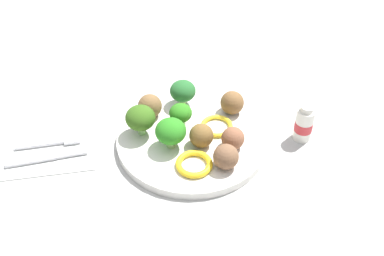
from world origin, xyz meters
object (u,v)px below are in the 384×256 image
meatball_front_right (226,157)px  napkin (48,151)px  meatball_back_right (201,136)px  meatball_center (150,106)px  pepper_ring_near_rim (217,126)px  pepper_ring_mid_left (194,164)px  broccoli_floret_center (171,132)px  broccoli_floret_mid_right (140,118)px  knife (51,156)px  meatball_far_rim (232,103)px  fork (52,142)px  yogurt_bottle (304,124)px  broccoli_floret_front_left (181,114)px  plate (192,139)px  meatball_mid_right (233,138)px  broccoli_floret_near_rim (184,91)px

meatball_front_right → napkin: bearing=160.5°
meatball_back_right → meatball_center: bearing=129.1°
pepper_ring_near_rim → pepper_ring_mid_left: bearing=-124.2°
broccoli_floret_center → pepper_ring_mid_left: 0.07m
broccoli_floret_mid_right → knife: (-0.17, -0.02, -0.05)m
meatball_far_rim → fork: meatball_far_rim is taller
pepper_ring_near_rim → yogurt_bottle: 0.16m
broccoli_floret_front_left → fork: size_ratio=0.40×
broccoli_floret_front_left → pepper_ring_near_rim: (0.07, -0.02, -0.03)m
meatball_front_right → plate: bearing=116.4°
broccoli_floret_front_left → pepper_ring_near_rim: broccoli_floret_front_left is taller
meatball_front_right → pepper_ring_near_rim: (0.01, 0.10, -0.02)m
broccoli_floret_mid_right → fork: 0.17m
broccoli_floret_front_left → fork: bearing=178.0°
meatball_far_rim → meatball_center: bearing=173.0°
meatball_mid_right → napkin: bearing=168.9°
knife → meatball_center: bearing=19.7°
meatball_front_right → meatball_back_right: (-0.03, 0.06, -0.00)m
meatball_mid_right → meatball_center: bearing=139.4°
broccoli_floret_center → knife: broccoli_floret_center is taller
napkin → broccoli_floret_mid_right: bearing=0.6°
fork → yogurt_bottle: (0.46, -0.07, 0.03)m
meatball_back_right → napkin: (-0.28, 0.05, -0.04)m
yogurt_bottle → broccoli_floret_mid_right: bearing=170.1°
broccoli_floret_center → broccoli_floret_mid_right: bearing=138.1°
pepper_ring_mid_left → yogurt_bottle: 0.22m
broccoli_floret_center → pepper_ring_near_rim: size_ratio=0.95×
knife → broccoli_floret_near_rim: bearing=19.2°
meatball_center → meatball_mid_right: bearing=-40.6°
broccoli_floret_center → meatball_center: broccoli_floret_center is taller
meatball_far_rim → yogurt_bottle: yogurt_bottle is taller
broccoli_floret_front_left → plate: bearing=-65.1°
broccoli_floret_front_left → knife: bearing=-173.6°
pepper_ring_near_rim → knife: bearing=-178.5°
fork → plate: bearing=-9.2°
pepper_ring_near_rim → meatball_front_right: bearing=-94.5°
fork → yogurt_bottle: size_ratio=1.57×
meatball_center → broccoli_floret_center: bearing=-74.1°
broccoli_floret_mid_right → yogurt_bottle: bearing=-9.9°
meatball_far_rim → yogurt_bottle: (0.12, -0.08, -0.00)m
yogurt_bottle → broccoli_floret_front_left: bearing=165.0°
broccoli_floret_front_left → meatball_center: 0.07m
meatball_front_right → meatball_back_right: bearing=116.7°
meatball_front_right → meatball_center: bearing=124.8°
meatball_front_right → meatball_far_rim: bearing=71.5°
broccoli_floret_mid_right → napkin: bearing=-179.4°
meatball_mid_right → meatball_back_right: size_ratio=0.95×
plate → knife: size_ratio=1.92×
plate → napkin: size_ratio=1.65×
broccoli_floret_near_rim → fork: (-0.26, -0.05, -0.04)m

